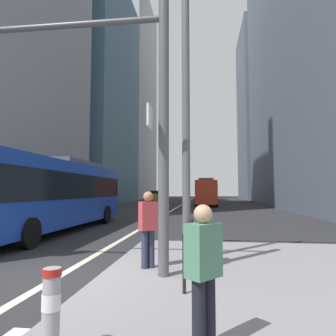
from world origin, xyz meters
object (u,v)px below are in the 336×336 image
(street_lamp_post, at_px, (186,58))
(pedestrian_waiting, at_px, (203,269))
(car_receding_near, at_px, (203,195))
(city_bus_red_receding, at_px, (206,191))
(traffic_signal_gantry, at_px, (77,88))
(pedestrian_walking, at_px, (148,225))
(city_bus_blue_oncoming, at_px, (54,191))
(car_oncoming_mid, at_px, (156,196))
(bollard_left, at_px, (51,308))

(street_lamp_post, relative_size, pedestrian_waiting, 5.16)
(car_receding_near, xyz_separation_m, street_lamp_post, (-0.00, -56.23, 4.29))
(city_bus_red_receding, height_order, traffic_signal_gantry, traffic_signal_gantry)
(pedestrian_waiting, xyz_separation_m, pedestrian_walking, (-1.25, 3.26, 0.09))
(car_receding_near, bearing_deg, city_bus_blue_oncoming, -97.15)
(city_bus_blue_oncoming, bearing_deg, city_bus_red_receding, 74.95)
(traffic_signal_gantry, relative_size, street_lamp_post, 0.75)
(traffic_signal_gantry, bearing_deg, street_lamp_post, 31.59)
(traffic_signal_gantry, xyz_separation_m, pedestrian_walking, (1.48, 0.58, -3.01))
(car_oncoming_mid, height_order, traffic_signal_gantry, traffic_signal_gantry)
(car_receding_near, relative_size, pedestrian_waiting, 2.83)
(city_bus_red_receding, bearing_deg, pedestrian_walking, -92.52)
(city_bus_red_receding, xyz_separation_m, pedestrian_walking, (-1.42, -32.21, -0.75))
(city_bus_blue_oncoming, xyz_separation_m, street_lamp_post, (6.38, -5.42, 3.45))
(city_bus_blue_oncoming, xyz_separation_m, pedestrian_waiting, (6.81, -9.50, -0.84))
(car_receding_near, bearing_deg, city_bus_red_receding, -88.60)
(car_receding_near, bearing_deg, street_lamp_post, -90.00)
(car_oncoming_mid, bearing_deg, city_bus_red_receding, -52.80)
(traffic_signal_gantry, distance_m, street_lamp_post, 2.94)
(traffic_signal_gantry, bearing_deg, city_bus_blue_oncoming, 120.88)
(city_bus_blue_oncoming, height_order, bollard_left, city_bus_blue_oncoming)
(car_oncoming_mid, bearing_deg, pedestrian_waiting, -80.02)
(car_oncoming_mid, distance_m, bollard_left, 47.29)
(car_oncoming_mid, height_order, pedestrian_waiting, car_oncoming_mid)
(bollard_left, distance_m, pedestrian_walking, 3.67)
(city_bus_red_receding, distance_m, traffic_signal_gantry, 33.00)
(car_receding_near, bearing_deg, pedestrian_walking, -90.81)
(bollard_left, relative_size, pedestrian_waiting, 0.58)
(car_receding_near, height_order, traffic_signal_gantry, traffic_signal_gantry)
(car_receding_near, xyz_separation_m, bollard_left, (-1.13, -60.68, -0.34))
(pedestrian_walking, bearing_deg, bollard_left, -95.02)
(city_bus_red_receding, bearing_deg, bollard_left, -92.77)
(bollard_left, height_order, pedestrian_waiting, pedestrian_waiting)
(street_lamp_post, bearing_deg, car_oncoming_mid, 100.35)
(city_bus_blue_oncoming, bearing_deg, pedestrian_waiting, -54.36)
(city_bus_red_receding, relative_size, car_receding_near, 2.57)
(bollard_left, bearing_deg, city_bus_blue_oncoming, 118.00)
(city_bus_blue_oncoming, xyz_separation_m, city_bus_red_receding, (6.98, 25.96, -0.00))
(city_bus_red_receding, bearing_deg, city_bus_blue_oncoming, -105.05)
(city_bus_blue_oncoming, relative_size, pedestrian_waiting, 7.64)
(traffic_signal_gantry, bearing_deg, pedestrian_walking, 21.52)
(car_receding_near, distance_m, pedestrian_walking, 57.06)
(bollard_left, bearing_deg, traffic_signal_gantry, 110.96)
(city_bus_blue_oncoming, height_order, street_lamp_post, street_lamp_post)
(traffic_signal_gantry, bearing_deg, car_oncoming_mid, 97.09)
(traffic_signal_gantry, xyz_separation_m, street_lamp_post, (2.29, 1.41, 1.19))
(city_bus_blue_oncoming, xyz_separation_m, car_oncoming_mid, (-1.36, 36.96, -0.85))
(car_oncoming_mid, height_order, street_lamp_post, street_lamp_post)
(city_bus_red_receding, xyz_separation_m, bollard_left, (-1.74, -35.83, -1.19))
(city_bus_red_receding, xyz_separation_m, car_oncoming_mid, (-8.35, 11.00, -0.85))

